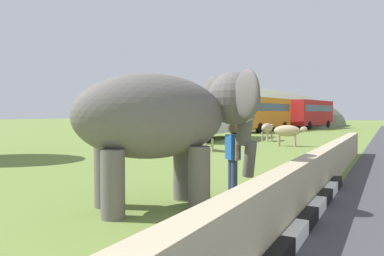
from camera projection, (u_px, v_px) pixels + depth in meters
barrier_parapet at (259, 221)px, 4.72m from camera, size 28.00×0.36×1.00m
elephant at (169, 118)px, 7.38m from camera, size 3.91×3.72×2.81m
person_handler at (233, 155)px, 8.55m from camera, size 0.52×0.50×1.66m
bus_white at (208, 111)px, 26.48m from camera, size 8.71×2.99×3.50m
bus_orange at (262, 112)px, 37.73m from camera, size 9.24×3.89×3.50m
bus_red at (310, 112)px, 45.19m from camera, size 9.96×4.30×3.50m
cow_near at (205, 134)px, 18.40m from camera, size 1.55×1.70×1.23m
cow_mid at (267, 128)px, 25.02m from camera, size 1.90×0.66×1.23m
cow_far at (288, 131)px, 20.97m from camera, size 0.85×1.93×1.23m
hill_east at (232, 125)px, 61.88m from camera, size 45.04×36.03×12.49m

